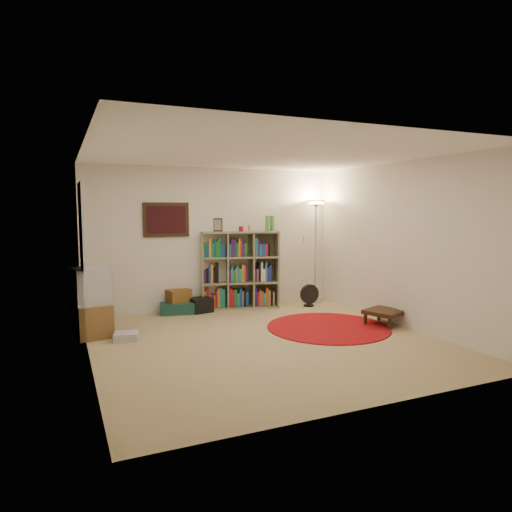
{
  "coord_description": "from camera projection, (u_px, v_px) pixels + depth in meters",
  "views": [
    {
      "loc": [
        -2.53,
        -5.46,
        1.79
      ],
      "look_at": [
        0.1,
        0.6,
        1.1
      ],
      "focal_mm": 32.0,
      "sensor_mm": 36.0,
      "label": 1
    }
  ],
  "objects": [
    {
      "name": "room",
      "position": [
        262.0,
        249.0,
        6.06
      ],
      "size": [
        4.54,
        4.54,
        2.54
      ],
      "color": "tan",
      "rests_on": "ground"
    },
    {
      "name": "bookshelf",
      "position": [
        239.0,
        271.0,
        8.22
      ],
      "size": [
        1.44,
        0.73,
        1.66
      ],
      "rotation": [
        0.0,
        0.0,
        -0.26
      ],
      "color": "#827A56",
      "rests_on": "ground"
    },
    {
      "name": "floor_lamp",
      "position": [
        316.0,
        218.0,
        8.62
      ],
      "size": [
        0.4,
        0.4,
        1.95
      ],
      "rotation": [
        0.0,
        0.0,
        -0.08
      ],
      "color": "silver",
      "rests_on": "ground"
    },
    {
      "name": "floor_fan",
      "position": [
        309.0,
        295.0,
        8.35
      ],
      "size": [
        0.36,
        0.19,
        0.41
      ],
      "rotation": [
        0.0,
        0.0,
        0.01
      ],
      "color": "black",
      "rests_on": "ground"
    },
    {
      "name": "tv_stand",
      "position": [
        91.0,
        303.0,
        6.42
      ],
      "size": [
        0.56,
        0.72,
        0.96
      ],
      "rotation": [
        0.0,
        0.0,
        0.16
      ],
      "color": "brown",
      "rests_on": "ground"
    },
    {
      "name": "dvd_box",
      "position": [
        126.0,
        336.0,
        6.23
      ],
      "size": [
        0.37,
        0.33,
        0.11
      ],
      "rotation": [
        0.0,
        0.0,
        -0.23
      ],
      "color": "#BCBBC1",
      "rests_on": "ground"
    },
    {
      "name": "suitcase",
      "position": [
        178.0,
        308.0,
        7.81
      ],
      "size": [
        0.65,
        0.48,
        0.19
      ],
      "rotation": [
        0.0,
        0.0,
        -0.18
      ],
      "color": "#163D34",
      "rests_on": "ground"
    },
    {
      "name": "wicker_basket",
      "position": [
        179.0,
        296.0,
        7.83
      ],
      "size": [
        0.43,
        0.36,
        0.22
      ],
      "rotation": [
        0.0,
        0.0,
        0.27
      ],
      "color": "brown",
      "rests_on": "suitcase"
    },
    {
      "name": "duffel_bag",
      "position": [
        201.0,
        305.0,
        7.89
      ],
      "size": [
        0.41,
        0.36,
        0.25
      ],
      "rotation": [
        0.0,
        0.0,
        0.19
      ],
      "color": "black",
      "rests_on": "ground"
    },
    {
      "name": "red_rug",
      "position": [
        328.0,
        327.0,
        6.87
      ],
      "size": [
        1.85,
        1.85,
        0.02
      ],
      "color": "maroon",
      "rests_on": "ground"
    },
    {
      "name": "side_table",
      "position": [
        384.0,
        312.0,
        7.01
      ],
      "size": [
        0.66,
        0.66,
        0.23
      ],
      "rotation": [
        0.0,
        0.0,
        0.38
      ],
      "color": "black",
      "rests_on": "ground"
    }
  ]
}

